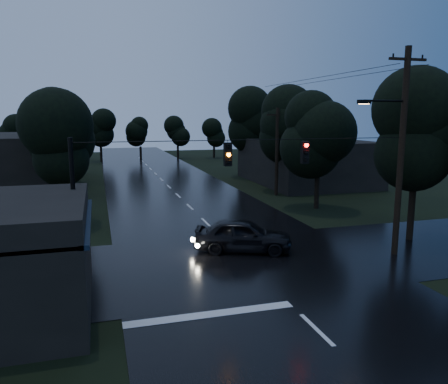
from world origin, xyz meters
TOP-DOWN VIEW (x-y plane):
  - main_road at (0.00, 30.00)m, footprint 12.00×120.00m
  - cross_street at (0.00, 12.00)m, footprint 60.00×9.00m
  - building_far_right at (14.00, 34.00)m, footprint 10.00×14.00m
  - building_far_left at (-14.00, 40.00)m, footprint 10.00×16.00m
  - utility_pole_main at (7.41, 11.00)m, footprint 3.50×0.30m
  - utility_pole_far at (8.30, 28.00)m, footprint 2.00×0.30m
  - anchor_pole_left at (-7.50, 11.00)m, footprint 0.18×0.18m
  - span_signals at (0.56, 10.99)m, footprint 15.00×0.37m
  - tree_corner_near at (10.00, 13.00)m, footprint 4.48×4.48m
  - tree_left_a at (-9.00, 22.00)m, footprint 3.92×3.92m
  - tree_left_b at (-9.60, 30.00)m, footprint 4.20×4.20m
  - tree_left_c at (-10.20, 40.00)m, footprint 4.48×4.48m
  - tree_right_a at (9.00, 22.00)m, footprint 4.20×4.20m
  - tree_right_b at (9.60, 30.00)m, footprint 4.48×4.48m
  - tree_right_c at (10.20, 40.00)m, footprint 4.76×4.76m
  - car at (0.39, 13.58)m, footprint 5.29×3.58m

SIDE VIEW (x-z plane):
  - main_road at x=0.00m, z-range -0.01..0.01m
  - cross_street at x=0.00m, z-range -0.01..0.01m
  - car at x=0.39m, z-range 0.00..1.67m
  - building_far_right at x=14.00m, z-range 0.00..4.40m
  - building_far_left at x=-14.00m, z-range 0.00..5.00m
  - anchor_pole_left at x=-7.50m, z-range 0.00..6.00m
  - utility_pole_far at x=8.30m, z-range 0.13..7.63m
  - tree_left_a at x=-9.00m, z-range 1.11..9.37m
  - span_signals at x=0.56m, z-range 4.69..5.80m
  - utility_pole_main at x=7.41m, z-range 0.26..10.26m
  - tree_left_b at x=-9.60m, z-range 1.19..10.04m
  - tree_right_a at x=9.00m, z-range 1.19..10.04m
  - tree_corner_near at x=10.00m, z-range 1.27..10.71m
  - tree_left_c at x=-10.20m, z-range 1.27..10.71m
  - tree_right_b at x=9.60m, z-range 1.27..10.71m
  - tree_right_c at x=10.20m, z-range 1.35..11.38m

